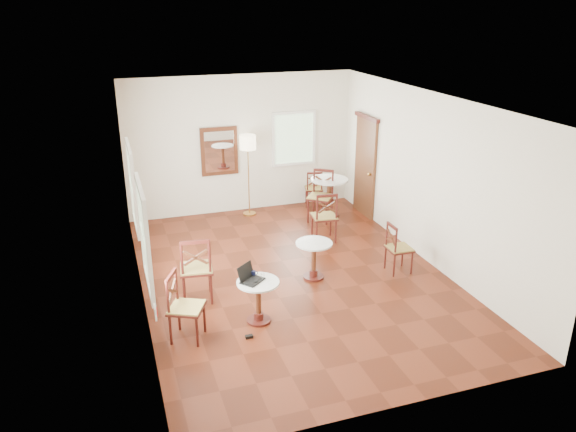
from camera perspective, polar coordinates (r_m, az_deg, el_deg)
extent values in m
plane|color=#571F0F|center=(9.61, 0.57, -6.18)|extent=(7.00, 7.00, 0.00)
cube|color=silver|center=(12.26, -4.80, 7.29)|extent=(5.00, 0.02, 3.00)
cube|color=silver|center=(6.10, 11.53, -7.78)|extent=(5.00, 0.02, 3.00)
cube|color=silver|center=(8.58, -15.37, 0.53)|extent=(0.02, 7.00, 3.00)
cube|color=silver|center=(10.09, 14.18, 3.69)|extent=(0.02, 7.00, 3.00)
cube|color=white|center=(8.66, 0.64, 11.76)|extent=(5.00, 7.00, 0.02)
cube|color=brown|center=(12.19, 7.88, 4.90)|extent=(0.06, 0.90, 2.10)
cube|color=#471711|center=(11.93, 8.06, 9.97)|extent=(0.08, 1.02, 0.08)
sphere|color=#BF8C3F|center=(11.91, 8.28, 4.23)|extent=(0.07, 0.07, 0.07)
cube|color=#502615|center=(12.14, -7.04, 6.58)|extent=(0.80, 0.05, 1.05)
cube|color=white|center=(12.11, -7.01, 6.55)|extent=(0.64, 0.02, 0.88)
cube|color=white|center=(6.90, -13.41, -9.54)|extent=(0.02, 0.16, 0.16)
torus|color=red|center=(6.91, -13.29, -9.52)|extent=(0.02, 0.12, 0.12)
cube|color=white|center=(7.45, -14.52, -2.14)|extent=(0.06, 1.22, 1.42)
cube|color=white|center=(9.52, -15.65, 2.83)|extent=(0.06, 1.22, 1.42)
cube|color=white|center=(12.55, 0.60, 7.92)|extent=(1.02, 0.06, 1.22)
cylinder|color=#471711|center=(8.36, -3.01, -10.57)|extent=(0.35, 0.35, 0.04)
cylinder|color=#471711|center=(8.33, -3.01, -10.15)|extent=(0.14, 0.14, 0.11)
cylinder|color=#502615|center=(8.19, -3.05, -8.56)|extent=(0.08, 0.08, 0.53)
cylinder|color=#471711|center=(8.07, -3.08, -7.04)|extent=(0.12, 0.12, 0.05)
cylinder|color=silver|center=(8.05, -3.09, -6.79)|extent=(0.62, 0.62, 0.03)
cylinder|color=#471711|center=(9.57, 2.62, -6.20)|extent=(0.35, 0.35, 0.04)
cylinder|color=#471711|center=(9.54, 2.62, -5.83)|extent=(0.14, 0.14, 0.11)
cylinder|color=#502615|center=(9.43, 2.65, -4.39)|extent=(0.08, 0.08, 0.53)
cylinder|color=#471711|center=(9.32, 2.68, -3.02)|extent=(0.12, 0.12, 0.05)
cylinder|color=silver|center=(9.31, 2.68, -2.80)|extent=(0.62, 0.62, 0.03)
cylinder|color=#471711|center=(12.29, 4.16, 0.12)|extent=(0.46, 0.46, 0.05)
cylinder|color=#471711|center=(12.26, 4.17, 0.53)|extent=(0.18, 0.18, 0.14)
cylinder|color=#502615|center=(12.14, 4.21, 2.05)|extent=(0.10, 0.10, 0.69)
cylinder|color=#471711|center=(12.04, 4.25, 3.49)|extent=(0.16, 0.16, 0.07)
cylinder|color=silver|center=(12.03, 4.26, 3.73)|extent=(0.80, 0.80, 0.03)
cylinder|color=#471711|center=(9.11, -8.01, -6.20)|extent=(0.04, 0.04, 0.52)
cylinder|color=#471711|center=(8.75, -7.84, -7.41)|extent=(0.04, 0.04, 0.52)
cylinder|color=#471711|center=(9.11, -10.61, -6.38)|extent=(0.04, 0.04, 0.52)
cylinder|color=#471711|center=(8.74, -10.56, -7.60)|extent=(0.04, 0.04, 0.52)
cube|color=#471711|center=(8.81, -9.35, -5.37)|extent=(0.57, 0.57, 0.03)
cube|color=olive|center=(8.80, -9.36, -5.27)|extent=(0.54, 0.54, 0.05)
cylinder|color=#471711|center=(8.50, -8.02, -4.18)|extent=(0.04, 0.04, 0.57)
cylinder|color=#471711|center=(8.50, -10.80, -4.38)|extent=(0.04, 0.04, 0.57)
cube|color=#471711|center=(8.39, -9.52, -2.65)|extent=(0.44, 0.10, 0.06)
cube|color=#502615|center=(8.49, -9.41, -4.21)|extent=(0.37, 0.08, 0.25)
cube|color=#502615|center=(8.49, -9.41, -4.21)|extent=(0.37, 0.08, 0.25)
cylinder|color=#471711|center=(7.79, -9.28, -11.59)|extent=(0.04, 0.04, 0.46)
cylinder|color=#471711|center=(7.89, -11.92, -11.30)|extent=(0.04, 0.04, 0.46)
cylinder|color=#471711|center=(8.09, -8.54, -10.20)|extent=(0.04, 0.04, 0.46)
cylinder|color=#471711|center=(8.19, -11.08, -9.95)|extent=(0.04, 0.04, 0.46)
cube|color=#471711|center=(7.87, -10.32, -9.28)|extent=(0.61, 0.61, 0.03)
cube|color=olive|center=(7.86, -10.33, -9.18)|extent=(0.58, 0.58, 0.04)
cylinder|color=#471711|center=(7.65, -12.20, -8.19)|extent=(0.04, 0.04, 0.52)
cylinder|color=#471711|center=(7.95, -11.33, -6.91)|extent=(0.04, 0.04, 0.52)
cube|color=#471711|center=(7.69, -11.88, -5.98)|extent=(0.20, 0.37, 0.05)
cube|color=#502615|center=(7.80, -11.76, -7.47)|extent=(0.17, 0.31, 0.23)
cube|color=#502615|center=(7.80, -11.76, -7.47)|extent=(0.17, 0.31, 0.23)
cylinder|color=#471711|center=(11.18, 4.37, -0.86)|extent=(0.04, 0.04, 0.48)
cylinder|color=#471711|center=(10.84, 4.90, -1.59)|extent=(0.04, 0.04, 0.48)
cylinder|color=#471711|center=(11.09, 2.47, -1.00)|extent=(0.04, 0.04, 0.48)
cylinder|color=#471711|center=(10.75, 2.94, -1.75)|extent=(0.04, 0.04, 0.48)
cube|color=#471711|center=(10.88, 3.70, -0.11)|extent=(0.52, 0.52, 0.03)
cube|color=olive|center=(10.87, 3.70, -0.03)|extent=(0.50, 0.50, 0.04)
cylinder|color=#471711|center=(10.66, 4.99, 0.90)|extent=(0.04, 0.04, 0.53)
cylinder|color=#471711|center=(10.57, 2.99, 0.77)|extent=(0.04, 0.04, 0.53)
cube|color=#471711|center=(10.53, 4.03, 2.08)|extent=(0.40, 0.09, 0.05)
cube|color=#502615|center=(10.61, 4.00, 0.89)|extent=(0.34, 0.07, 0.23)
cube|color=#502615|center=(10.61, 4.00, 0.89)|extent=(0.34, 0.07, 0.23)
cylinder|color=#471711|center=(9.84, 12.53, -4.70)|extent=(0.03, 0.03, 0.42)
cylinder|color=#471711|center=(9.68, 10.80, -4.99)|extent=(0.03, 0.03, 0.42)
cylinder|color=#471711|center=(10.10, 11.61, -3.93)|extent=(0.03, 0.03, 0.42)
cylinder|color=#471711|center=(9.95, 9.91, -4.19)|extent=(0.03, 0.03, 0.42)
cube|color=#471711|center=(9.80, 11.30, -3.31)|extent=(0.42, 0.42, 0.03)
cube|color=olive|center=(9.80, 11.31, -3.24)|extent=(0.40, 0.40, 0.04)
cylinder|color=#471711|center=(9.50, 10.98, -2.59)|extent=(0.03, 0.03, 0.47)
cylinder|color=#471711|center=(9.77, 10.07, -1.84)|extent=(0.03, 0.03, 0.47)
cube|color=#471711|center=(9.55, 10.60, -1.03)|extent=(0.04, 0.35, 0.05)
cube|color=#502615|center=(9.63, 10.52, -2.16)|extent=(0.03, 0.30, 0.21)
cube|color=#502615|center=(9.63, 10.52, -2.16)|extent=(0.03, 0.30, 0.21)
cylinder|color=#471711|center=(13.01, 3.26, 2.17)|extent=(0.03, 0.03, 0.40)
cylinder|color=#471711|center=(12.71, 3.42, 1.71)|extent=(0.03, 0.03, 0.40)
cylinder|color=#471711|center=(12.98, 1.86, 2.15)|extent=(0.03, 0.03, 0.40)
cylinder|color=#471711|center=(12.68, 1.99, 1.68)|extent=(0.03, 0.03, 0.40)
cube|color=#471711|center=(12.78, 2.65, 2.80)|extent=(0.48, 0.48, 0.03)
cube|color=olive|center=(12.77, 2.65, 2.85)|extent=(0.46, 0.46, 0.04)
cylinder|color=#471711|center=(12.58, 3.46, 3.52)|extent=(0.03, 0.03, 0.44)
cylinder|color=#471711|center=(12.54, 2.01, 3.50)|extent=(0.03, 0.03, 0.44)
cube|color=#471711|center=(12.50, 2.75, 4.40)|extent=(0.33, 0.12, 0.04)
cube|color=#502615|center=(12.56, 2.74, 3.55)|extent=(0.28, 0.10, 0.20)
cube|color=#502615|center=(12.56, 2.74, 3.55)|extent=(0.28, 0.10, 0.20)
cylinder|color=#471711|center=(11.81, 2.06, 0.50)|extent=(0.04, 0.04, 0.51)
cylinder|color=#471711|center=(12.18, 2.64, 1.14)|extent=(0.04, 0.04, 0.51)
cylinder|color=#471711|center=(11.71, 3.98, 0.27)|extent=(0.04, 0.04, 0.51)
cylinder|color=#471711|center=(12.08, 4.50, 0.92)|extent=(0.04, 0.04, 0.51)
cube|color=#471711|center=(11.85, 3.32, 1.90)|extent=(0.70, 0.70, 0.03)
cube|color=olive|center=(11.85, 3.32, 1.98)|extent=(0.67, 0.67, 0.05)
cylinder|color=#471711|center=(12.01, 2.68, 3.57)|extent=(0.04, 0.04, 0.57)
cylinder|color=#471711|center=(11.90, 4.58, 3.37)|extent=(0.04, 0.04, 0.57)
cube|color=#471711|center=(11.88, 3.65, 4.68)|extent=(0.37, 0.30, 0.06)
cube|color=#502615|center=(11.95, 3.63, 3.53)|extent=(0.31, 0.25, 0.25)
cube|color=#502615|center=(11.95, 3.63, 3.53)|extent=(0.31, 0.25, 0.25)
cylinder|color=#BF8C3F|center=(12.38, -3.95, 0.26)|extent=(0.28, 0.28, 0.03)
cylinder|color=#BF8C3F|center=(12.13, -4.04, 3.79)|extent=(0.02, 0.02, 1.63)
cylinder|color=beige|center=(11.91, -4.14, 7.53)|extent=(0.35, 0.35, 0.31)
cube|color=black|center=(8.05, -3.65, -6.62)|extent=(0.40, 0.39, 0.02)
cube|color=black|center=(8.05, -3.65, -6.55)|extent=(0.29, 0.28, 0.00)
cube|color=black|center=(8.06, -4.37, -5.69)|extent=(0.30, 0.26, 0.22)
cube|color=silver|center=(8.06, -4.37, -5.69)|extent=(0.25, 0.23, 0.18)
ellipsoid|color=black|center=(8.00, -3.36, -6.75)|extent=(0.10, 0.07, 0.04)
cylinder|color=#0F1333|center=(8.19, -3.55, -5.88)|extent=(0.07, 0.07, 0.08)
torus|color=#0F1333|center=(8.20, -3.28, -5.84)|extent=(0.06, 0.01, 0.06)
cylinder|color=white|center=(8.09, -2.61, -6.16)|extent=(0.05, 0.05, 0.09)
cube|color=black|center=(8.00, -3.99, -12.19)|extent=(0.10, 0.06, 0.04)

